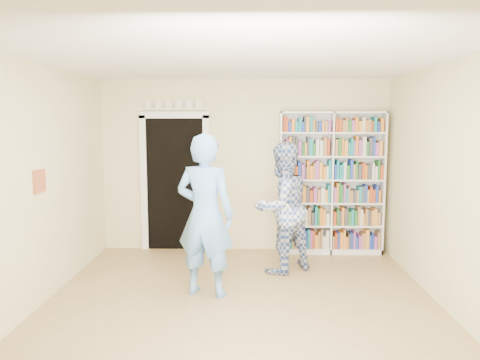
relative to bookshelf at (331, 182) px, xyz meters
name	(u,v)px	position (x,y,z in m)	size (l,w,h in m)	color
floor	(240,311)	(-1.35, -2.34, -1.11)	(5.00, 5.00, 0.00)	olive
ceiling	(240,58)	(-1.35, -2.34, 1.59)	(5.00, 5.00, 0.00)	white
wall_back	(244,166)	(-1.35, 0.16, 0.24)	(4.50, 4.50, 0.00)	beige
wall_left	(29,188)	(-3.60, -2.34, 0.24)	(5.00, 5.00, 0.00)	beige
wall_right	(456,190)	(0.90, -2.34, 0.24)	(5.00, 5.00, 0.00)	beige
bookshelf	(331,182)	(0.00, 0.00, 0.00)	(1.60, 0.30, 2.20)	white
doorway	(175,177)	(-2.45, 0.13, 0.07)	(1.10, 0.08, 2.43)	black
wall_art	(40,181)	(-3.58, -2.14, 0.29)	(0.03, 0.25, 0.25)	maroon
man_blue	(205,215)	(-1.77, -1.84, -0.15)	(0.70, 0.46, 1.93)	#659DE1
man_plaid	(282,208)	(-0.82, -0.95, -0.22)	(0.86, 0.67, 1.78)	#304B93
paper_sheet	(289,203)	(-0.74, -1.15, -0.12)	(0.21, 0.01, 0.29)	white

